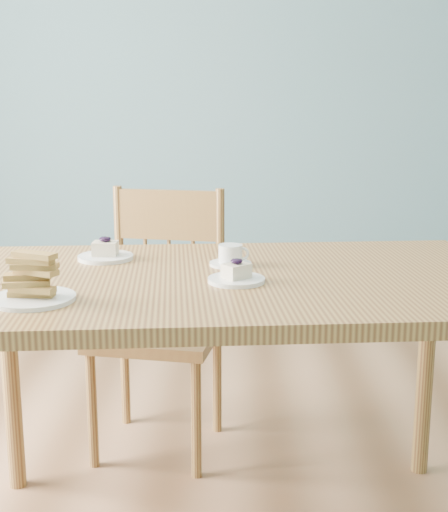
% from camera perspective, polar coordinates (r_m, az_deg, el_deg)
% --- Properties ---
extents(room, '(5.01, 5.01, 2.71)m').
position_cam_1_polar(room, '(2.02, -0.23, 14.05)').
color(room, '#A3714C').
rests_on(room, ground).
extents(dining_table, '(1.60, 1.01, 0.82)m').
position_cam_1_polar(dining_table, '(1.97, 0.63, -3.90)').
color(dining_table, olive).
rests_on(dining_table, ground).
extents(dining_chair, '(0.51, 0.49, 0.97)m').
position_cam_1_polar(dining_chair, '(2.66, -5.16, -5.05)').
color(dining_chair, olive).
rests_on(dining_chair, ground).
extents(cheesecake_plate_near, '(0.15, 0.15, 0.06)m').
position_cam_1_polar(cheesecake_plate_near, '(1.87, 1.00, -1.61)').
color(cheesecake_plate_near, white).
rests_on(cheesecake_plate_near, dining_table).
extents(cheesecake_plate_far, '(0.17, 0.17, 0.07)m').
position_cam_1_polar(cheesecake_plate_far, '(2.16, -9.46, 0.20)').
color(cheesecake_plate_far, white).
rests_on(cheesecake_plate_far, dining_table).
extents(coffee_cup, '(0.12, 0.12, 0.06)m').
position_cam_1_polar(coffee_cup, '(2.06, 0.55, -0.05)').
color(coffee_cup, white).
rests_on(coffee_cup, dining_table).
extents(biscotti_plate, '(0.20, 0.20, 0.12)m').
position_cam_1_polar(biscotti_plate, '(1.76, -15.07, -2.18)').
color(biscotti_plate, white).
rests_on(biscotti_plate, dining_table).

